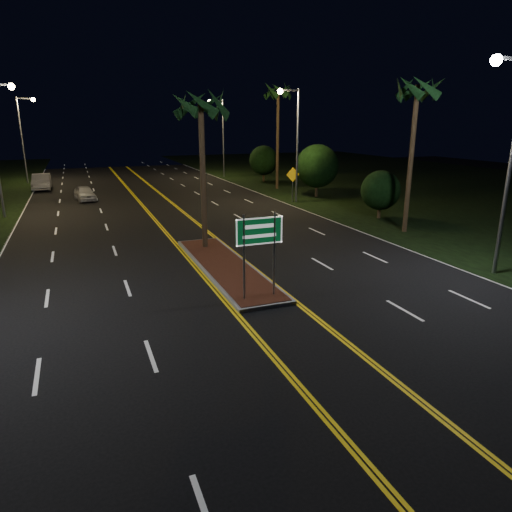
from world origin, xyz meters
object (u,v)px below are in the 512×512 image
streetlight_right_mid (293,133)px  shrub_mid (317,166)px  shrub_far (264,160)px  car_near (85,192)px  streetlight_right_far (220,129)px  median_island (225,267)px  palm_median (201,105)px  highway_sign (259,239)px  streetlight_right_near (507,143)px  warning_sign (293,179)px  palm_right_near (418,90)px  shrub_near (381,190)px  palm_right_far (278,93)px  car_far (41,180)px  streetlight_left_far (25,130)px

streetlight_right_mid → shrub_mid: bearing=30.6°
shrub_far → car_near: (-19.25, -6.50, -1.62)m
shrub_mid → streetlight_right_mid: bearing=-149.4°
streetlight_right_far → shrub_mid: (3.39, -18.00, -2.93)m
median_island → palm_median: 8.00m
streetlight_right_mid → car_near: bearing=155.0°
highway_sign → streetlight_right_near: bearing=-4.3°
streetlight_right_mid → warning_sign: bearing=59.1°
palm_median → streetlight_right_near: bearing=-38.7°
palm_right_near → shrub_near: (1.00, 4.00, -6.27)m
highway_sign → shrub_mid: size_ratio=0.69×
palm_right_far → shrub_mid: palm_right_far is taller
shrub_far → car_far: shrub_far is taller
highway_sign → car_near: bearing=101.5°
median_island → shrub_near: (13.50, 7.00, 1.86)m
highway_sign → palm_median: 9.11m
shrub_far → car_far: 23.16m
streetlight_right_near → shrub_far: 34.31m
highway_sign → shrub_far: (13.80, 33.20, -0.07)m
highway_sign → car_far: size_ratio=0.59×
shrub_mid → warning_sign: size_ratio=1.60×
highway_sign → palm_median: bearing=90.0°
shrub_mid → palm_median: bearing=-136.0°
palm_right_near → car_near: size_ratio=2.15×
streetlight_right_mid → palm_median: size_ratio=1.08×
streetlight_right_far → shrub_mid: size_ratio=1.95×
streetlight_right_near → car_near: 32.23m
streetlight_right_mid → shrub_far: size_ratio=2.27×
streetlight_right_near → median_island: bearing=154.8°
shrub_far → car_far: bearing=175.1°
streetlight_right_mid → car_near: 18.40m
streetlight_left_far → palm_right_far: (23.41, -14.00, 3.49)m
median_island → warning_sign: 18.83m
streetlight_left_far → streetlight_right_near: (21.23, -42.00, 0.00)m
palm_right_near → shrub_mid: 15.11m
highway_sign → streetlight_left_far: streetlight_left_far is taller
streetlight_right_mid → shrub_mid: (3.39, 2.00, -2.93)m
shrub_mid → car_far: bearing=148.9°
shrub_far → streetlight_left_far: bearing=161.9°
palm_right_far → shrub_mid: size_ratio=2.23×
streetlight_right_near → palm_right_far: (2.19, 28.00, 3.49)m
streetlight_right_far → shrub_near: bearing=-84.1°
streetlight_right_near → palm_median: 13.69m
streetlight_right_far → palm_right_near: size_ratio=0.97×
shrub_mid → car_near: (-19.45, 5.50, -2.01)m
streetlight_left_far → streetlight_right_mid: size_ratio=1.00×
shrub_mid → shrub_far: size_ratio=1.17×
highway_sign → palm_right_near: palm_right_near is taller
streetlight_right_near → car_far: streetlight_right_near is taller
palm_right_near → shrub_far: size_ratio=2.35×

